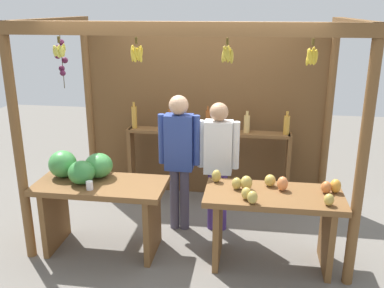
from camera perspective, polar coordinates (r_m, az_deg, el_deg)
The scene contains 7 objects.
ground_plane at distance 5.38m, azimuth 0.30°, elevation -10.61°, with size 12.00×12.00×0.00m, color slate.
market_stall at distance 5.31m, azimuth 0.99°, elevation 5.33°, with size 3.41×2.01×2.45m.
fruit_counter_left at distance 4.72m, azimuth -13.11°, elevation -5.73°, with size 1.38×0.68×1.09m.
fruit_counter_right at distance 4.44m, azimuth 10.74°, elevation -8.68°, with size 1.38×0.65×0.94m.
bottle_shelf_unit at distance 5.71m, azimuth 2.14°, elevation -0.22°, with size 2.19×0.22×1.36m.
vendor_man at distance 4.90m, azimuth -1.74°, elevation -0.97°, with size 0.48×0.22×1.64m.
vendor_woman at distance 4.91m, azimuth 3.52°, elevation -1.63°, with size 0.48×0.21×1.56m.
Camera 1 is at (0.66, -4.68, 2.57)m, focal length 39.85 mm.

